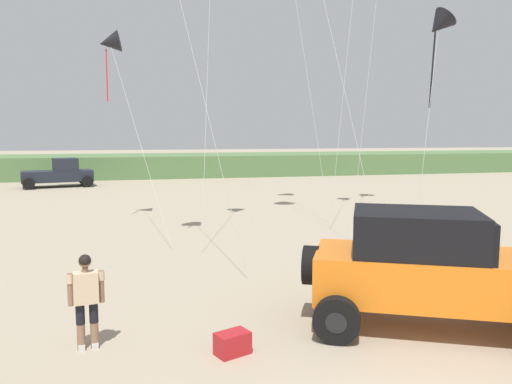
% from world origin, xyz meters
% --- Properties ---
extents(dune_ridge, '(90.00, 7.81, 1.82)m').
position_xyz_m(dune_ridge, '(5.17, 40.81, 0.91)').
color(dune_ridge, '#567A47').
rests_on(dune_ridge, ground_plane).
extents(jeep, '(5.00, 3.98, 2.26)m').
position_xyz_m(jeep, '(2.41, 4.44, 1.20)').
color(jeep, orange).
rests_on(jeep, ground_plane).
extents(person_watching, '(0.62, 0.35, 1.67)m').
position_xyz_m(person_watching, '(-3.82, 4.96, 0.94)').
color(person_watching, '#8C664C').
rests_on(person_watching, ground_plane).
extents(cooler_box, '(0.66, 0.55, 0.38)m').
position_xyz_m(cooler_box, '(-1.43, 4.18, 0.19)').
color(cooler_box, '#B21E23').
rests_on(cooler_box, ground_plane).
extents(distant_pickup, '(4.91, 3.29, 1.98)m').
position_xyz_m(distant_pickup, '(-8.38, 32.83, 0.94)').
color(distant_pickup, '#1E232D').
rests_on(distant_pickup, ground_plane).
extents(kite_white_parafoil, '(1.93, 1.83, 7.33)m').
position_xyz_m(kite_white_parafoil, '(5.63, 9.53, 6.79)').
color(kite_white_parafoil, black).
rests_on(kite_white_parafoil, ground_plane).
extents(kite_black_sled, '(2.49, 5.88, 7.81)m').
position_xyz_m(kite_black_sled, '(-3.94, 17.52, 7.29)').
color(kite_black_sled, black).
rests_on(kite_black_sled, ground_plane).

